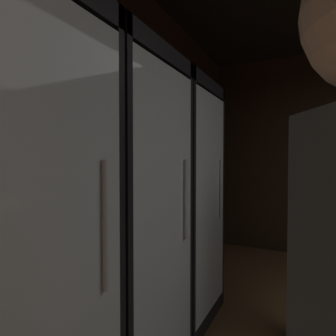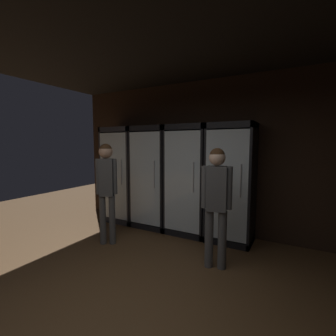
{
  "view_description": "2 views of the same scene",
  "coord_description": "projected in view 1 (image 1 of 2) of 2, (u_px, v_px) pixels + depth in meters",
  "views": [
    {
      "loc": [
        -1.71,
        1.71,
        1.34
      ],
      "look_at": [
        0.06,
        2.62,
        1.28
      ],
      "focal_mm": 29.62,
      "sensor_mm": 36.0,
      "label": 1
    },
    {
      "loc": [
        1.41,
        -1.22,
        1.64
      ],
      "look_at": [
        -0.77,
        2.7,
        1.19
      ],
      "focal_mm": 25.53,
      "sensor_mm": 36.0,
      "label": 2
    }
  ],
  "objects": [
    {
      "name": "cooler_right",
      "position": [
        175.0,
        203.0,
        2.37
      ],
      "size": [
        0.75,
        0.59,
        1.98
      ],
      "color": "black",
      "rests_on": "ground"
    },
    {
      "name": "shopper_far",
      "position": [
        306.0,
        212.0,
        1.97
      ],
      "size": [
        0.39,
        0.22,
        1.59
      ],
      "color": "#4C4C4C",
      "rests_on": "ground"
    },
    {
      "name": "wall_back",
      "position": [
        117.0,
        152.0,
        2.12
      ],
      "size": [
        6.0,
        0.06,
        2.8
      ],
      "primitive_type": "cube",
      "color": "black",
      "rests_on": "ground"
    },
    {
      "name": "cooler_center",
      "position": [
        120.0,
        221.0,
        1.69
      ],
      "size": [
        0.75,
        0.59,
        1.98
      ],
      "color": "black",
      "rests_on": "ground"
    }
  ]
}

